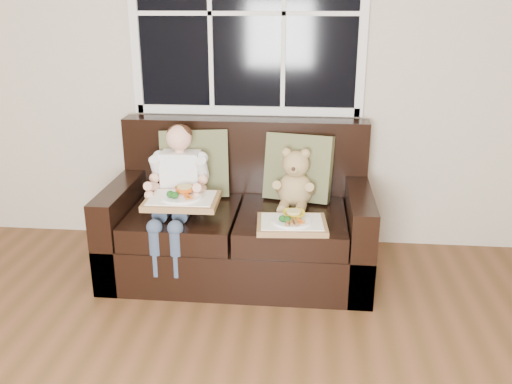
# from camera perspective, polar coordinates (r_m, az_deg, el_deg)

# --- Properties ---
(room_walls) EXTENTS (4.52, 5.02, 2.71)m
(room_walls) POSITION_cam_1_polar(r_m,az_deg,el_deg) (1.50, -22.79, 12.99)
(room_walls) COLOR beige
(room_walls) RESTS_ON ground
(window_back) EXTENTS (1.62, 0.04, 1.37)m
(window_back) POSITION_cam_1_polar(r_m,az_deg,el_deg) (3.83, -0.98, 18.30)
(window_back) COLOR black
(window_back) RESTS_ON room_walls
(loveseat) EXTENTS (1.70, 0.92, 0.96)m
(loveseat) POSITION_cam_1_polar(r_m,az_deg,el_deg) (3.65, -1.68, -3.39)
(loveseat) COLOR black
(loveseat) RESTS_ON ground
(pillow_left) EXTENTS (0.49, 0.29, 0.47)m
(pillow_left) POSITION_cam_1_polar(r_m,az_deg,el_deg) (3.73, -6.50, 2.98)
(pillow_left) COLOR brown
(pillow_left) RESTS_ON loveseat
(pillow_right) EXTENTS (0.48, 0.29, 0.46)m
(pillow_right) POSITION_cam_1_polar(r_m,az_deg,el_deg) (3.65, 4.48, 2.59)
(pillow_right) COLOR brown
(pillow_right) RESTS_ON loveseat
(child) EXTENTS (0.36, 0.59, 0.82)m
(child) POSITION_cam_1_polar(r_m,az_deg,el_deg) (3.50, -8.24, 1.07)
(child) COLOR white
(child) RESTS_ON loveseat
(teddy_bear) EXTENTS (0.25, 0.31, 0.41)m
(teddy_bear) POSITION_cam_1_polar(r_m,az_deg,el_deg) (3.53, 4.15, 0.98)
(teddy_bear) COLOR tan
(teddy_bear) RESTS_ON loveseat
(tray_left) EXTENTS (0.45, 0.35, 0.10)m
(tray_left) POSITION_cam_1_polar(r_m,az_deg,el_deg) (3.36, -7.78, -0.73)
(tray_left) COLOR #9C7446
(tray_left) RESTS_ON child
(tray_right) EXTENTS (0.44, 0.35, 0.09)m
(tray_right) POSITION_cam_1_polar(r_m,az_deg,el_deg) (3.24, 3.79, -3.24)
(tray_right) COLOR #9C7446
(tray_right) RESTS_ON loveseat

